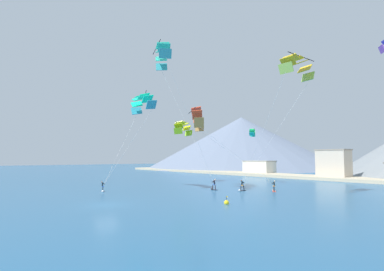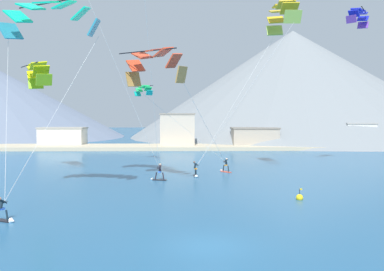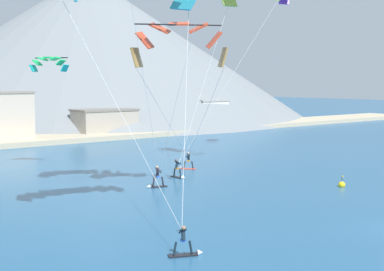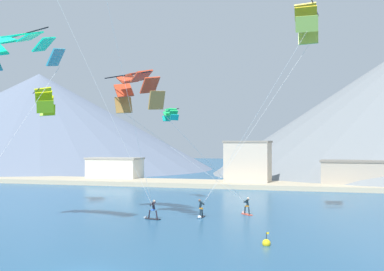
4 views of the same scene
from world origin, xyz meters
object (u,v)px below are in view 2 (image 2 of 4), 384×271
Objects in this scene: kitesurfer_near_trail at (225,168)px; parafoil_kite_mid_center at (282,15)px; kitesurfer_near_lead at (158,175)px; parafoil_kite_distant_low_drift at (38,72)px; parafoil_kite_distant_mid_solo at (144,89)px; parafoil_kite_distant_high_outer at (359,16)px; kitesurfer_mid_center at (196,172)px; race_marker_buoy at (300,198)px; parafoil_kite_far_left at (49,15)px; parafoil_kite_near_trail at (154,63)px; kitesurfer_far_left at (5,215)px.

parafoil_kite_mid_center reaches higher than kitesurfer_near_trail.
parafoil_kite_distant_low_drift is (-13.78, 4.19, 11.00)m from kitesurfer_near_lead.
parafoil_kite_distant_mid_solo reaches higher than kitesurfer_near_trail.
parafoil_kite_mid_center is 11.87m from parafoil_kite_distant_high_outer.
kitesurfer_near_lead is 0.50× the size of parafoil_kite_distant_mid_solo.
parafoil_kite_mid_center is at bearing 5.19° from kitesurfer_mid_center.
parafoil_kite_distant_high_outer reaches higher than parafoil_kite_mid_center.
parafoil_kite_distant_low_drift is (-21.28, -1.47, 11.06)m from kitesurfer_near_trail.
parafoil_kite_distant_low_drift is 31.14m from race_marker_buoy.
kitesurfer_mid_center reaches higher than kitesurfer_near_trail.
kitesurfer_near_lead is at bearing -77.65° from parafoil_kite_distant_mid_solo.
kitesurfer_mid_center is at bearing 28.94° from kitesurfer_near_lead.
race_marker_buoy is at bearing -125.49° from parafoil_kite_distant_high_outer.
parafoil_kite_distant_low_drift is (-6.14, 13.16, -2.84)m from parafoil_kite_far_left.
kitesurfer_near_trail is at bearing 49.78° from parafoil_kite_near_trail.
kitesurfer_mid_center is 16.43m from parafoil_kite_distant_mid_solo.
kitesurfer_near_trail is at bearing 52.37° from kitesurfer_far_left.
kitesurfer_near_trail is 25.00m from parafoil_kite_distant_high_outer.
kitesurfer_near_trail is 16.30m from parafoil_kite_distant_mid_solo.
kitesurfer_near_lead is 11.47m from parafoil_kite_near_trail.
parafoil_kite_near_trail is 27.75m from parafoil_kite_distant_high_outer.
kitesurfer_far_left is 0.10× the size of parafoil_kite_mid_center.
kitesurfer_near_lead is at bearing -167.19° from parafoil_kite_mid_center.
kitesurfer_near_lead is at bearing 60.65° from kitesurfer_far_left.
parafoil_kite_distant_high_outer is 28.28m from race_marker_buoy.
parafoil_kite_distant_high_outer is (24.24, 11.28, 7.42)m from parafoil_kite_near_trail.
race_marker_buoy is at bearing -0.64° from parafoil_kite_far_left.
kitesurfer_far_left is at bearing -144.79° from parafoil_kite_distant_high_outer.
kitesurfer_mid_center is at bearing 54.20° from kitesurfer_far_left.
kitesurfer_far_left is 30.62m from parafoil_kite_distant_mid_solo.
parafoil_kite_distant_mid_solo is at bearing 168.71° from parafoil_kite_distant_high_outer.
kitesurfer_near_lead reaches higher than race_marker_buoy.
parafoil_kite_mid_center is at bearing -32.28° from parafoil_kite_distant_mid_solo.
race_marker_buoy is (-12.26, -17.19, -18.81)m from parafoil_kite_distant_high_outer.
parafoil_kite_near_trail is 1.87× the size of parafoil_kite_distant_low_drift.
parafoil_kite_near_trail is at bearing -80.20° from parafoil_kite_distant_mid_solo.
kitesurfer_far_left is 1.72× the size of race_marker_buoy.
parafoil_kite_distant_high_outer reaches higher than parafoil_kite_distant_mid_solo.
race_marker_buoy is at bearing -26.27° from parafoil_kite_near_trail.
parafoil_kite_far_left is at bearing -151.92° from parafoil_kite_distant_high_outer.
parafoil_kite_distant_mid_solo reaches higher than kitesurfer_near_lead.
parafoil_kite_mid_center is at bearing 12.81° from kitesurfer_near_lead.
parafoil_kite_near_trail is (-0.05, -3.28, 10.99)m from kitesurfer_near_lead.
parafoil_kite_distant_low_drift is at bearing -139.60° from parafoil_kite_distant_mid_solo.
parafoil_kite_distant_low_drift is (-13.72, 7.47, 0.01)m from parafoil_kite_near_trail.
parafoil_kite_far_left is 3.43× the size of parafoil_kite_distant_high_outer.
parafoil_kite_near_trail is at bearing 153.73° from race_marker_buoy.
kitesurfer_mid_center is at bearing 43.90° from parafoil_kite_far_left.
parafoil_kite_distant_mid_solo is (-10.44, 7.76, 9.82)m from kitesurfer_near_trail.
parafoil_kite_near_trail is 16.99m from parafoil_kite_distant_mid_solo.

